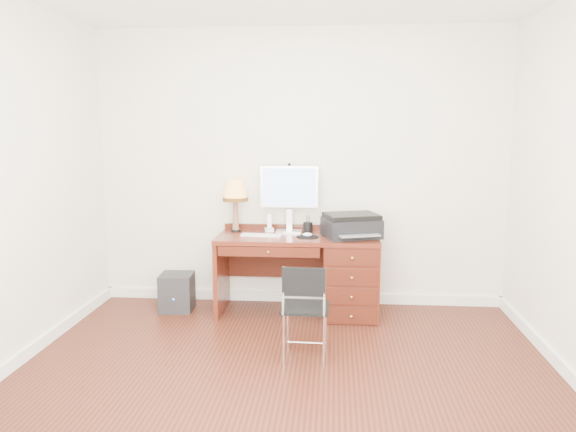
# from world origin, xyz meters

# --- Properties ---
(ground) EXTENTS (4.00, 4.00, 0.00)m
(ground) POSITION_xyz_m (0.00, 0.00, 0.00)
(ground) COLOR #36150C
(ground) RESTS_ON ground
(room_shell) EXTENTS (4.00, 4.00, 4.00)m
(room_shell) POSITION_xyz_m (0.00, 0.63, 0.05)
(room_shell) COLOR white
(room_shell) RESTS_ON ground
(desk) EXTENTS (1.50, 0.67, 0.75)m
(desk) POSITION_xyz_m (0.32, 1.40, 0.41)
(desk) COLOR #5D2013
(desk) RESTS_ON ground
(monitor) EXTENTS (0.55, 0.18, 0.64)m
(monitor) POSITION_xyz_m (-0.10, 1.60, 1.15)
(monitor) COLOR silver
(monitor) RESTS_ON desk
(keyboard) EXTENTS (0.39, 0.14, 0.01)m
(keyboard) POSITION_xyz_m (-0.34, 1.35, 0.76)
(keyboard) COLOR white
(keyboard) RESTS_ON desk
(mouse_pad) EXTENTS (0.21, 0.21, 0.04)m
(mouse_pad) POSITION_xyz_m (0.09, 1.33, 0.76)
(mouse_pad) COLOR black
(mouse_pad) RESTS_ON desk
(printer) EXTENTS (0.58, 0.51, 0.22)m
(printer) POSITION_xyz_m (0.50, 1.37, 0.86)
(printer) COLOR black
(printer) RESTS_ON desk
(leg_lamp) EXTENTS (0.25, 0.25, 0.50)m
(leg_lamp) POSITION_xyz_m (-0.61, 1.56, 1.12)
(leg_lamp) COLOR black
(leg_lamp) RESTS_ON desk
(phone) EXTENTS (0.10, 0.10, 0.17)m
(phone) POSITION_xyz_m (-0.29, 1.57, 0.80)
(phone) COLOR white
(phone) RESTS_ON desk
(pen_cup) EXTENTS (0.09, 0.09, 0.11)m
(pen_cup) POSITION_xyz_m (0.09, 1.49, 0.81)
(pen_cup) COLOR black
(pen_cup) RESTS_ON desk
(chair) EXTENTS (0.36, 0.36, 0.75)m
(chair) POSITION_xyz_m (0.13, 0.30, 0.45)
(chair) COLOR black
(chair) RESTS_ON ground
(equipment_box) EXTENTS (0.32, 0.32, 0.36)m
(equipment_box) POSITION_xyz_m (-1.17, 1.38, 0.18)
(equipment_box) COLOR black
(equipment_box) RESTS_ON ground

